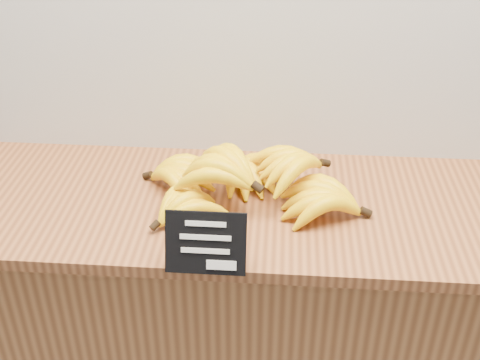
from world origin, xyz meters
The scene contains 4 objects.
counter centered at (0.02, 2.75, 0.45)m, with size 1.39×0.50×0.90m, color #935A2F.
counter_top centered at (0.02, 2.75, 0.92)m, with size 1.48×0.54×0.03m, color #98582F.
chalkboard_sign centered at (-0.04, 2.49, 0.99)m, with size 0.17×0.01×0.14m, color black.
banana_pile centered at (0.02, 2.75, 0.98)m, with size 0.57×0.35×0.13m.
Camera 1 is at (0.11, 1.52, 1.76)m, focal length 45.00 mm.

